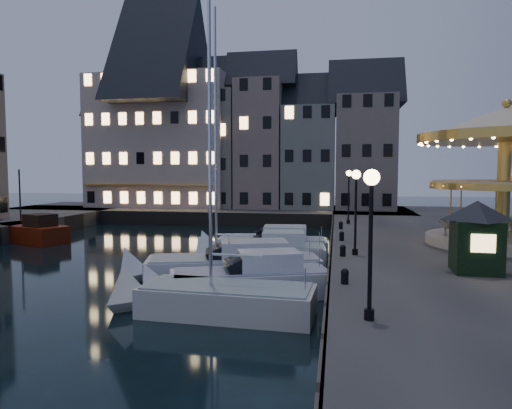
% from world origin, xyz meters
% --- Properties ---
extents(ground, '(160.00, 160.00, 0.00)m').
position_xyz_m(ground, '(0.00, 0.00, 0.00)').
color(ground, black).
rests_on(ground, ground).
extents(quay_east, '(16.00, 56.00, 1.30)m').
position_xyz_m(quay_east, '(14.00, 6.00, 0.65)').
color(quay_east, '#474442').
rests_on(quay_east, ground).
extents(quay_north, '(44.00, 12.00, 1.30)m').
position_xyz_m(quay_north, '(-8.00, 28.00, 0.65)').
color(quay_north, '#474442').
rests_on(quay_north, ground).
extents(quaywall_e, '(0.15, 44.00, 1.30)m').
position_xyz_m(quaywall_e, '(6.00, 6.00, 0.65)').
color(quaywall_e, '#47423A').
rests_on(quaywall_e, ground).
extents(quaywall_n, '(48.00, 0.15, 1.30)m').
position_xyz_m(quaywall_n, '(-6.00, 22.00, 0.65)').
color(quaywall_n, '#47423A').
rests_on(quaywall_n, ground).
extents(streetlamp_a, '(0.44, 0.44, 4.17)m').
position_xyz_m(streetlamp_a, '(7.20, -9.00, 4.02)').
color(streetlamp_a, black).
rests_on(streetlamp_a, quay_east).
extents(streetlamp_b, '(0.44, 0.44, 4.17)m').
position_xyz_m(streetlamp_b, '(7.20, 1.00, 4.02)').
color(streetlamp_b, black).
rests_on(streetlamp_b, quay_east).
extents(streetlamp_c, '(0.44, 0.44, 4.17)m').
position_xyz_m(streetlamp_c, '(7.20, 14.50, 4.02)').
color(streetlamp_c, black).
rests_on(streetlamp_c, quay_east).
extents(bollard_a, '(0.30, 0.30, 0.57)m').
position_xyz_m(bollard_a, '(6.60, -5.00, 1.60)').
color(bollard_a, black).
rests_on(bollard_a, quay_east).
extents(bollard_b, '(0.30, 0.30, 0.57)m').
position_xyz_m(bollard_b, '(6.60, 0.50, 1.60)').
color(bollard_b, black).
rests_on(bollard_b, quay_east).
extents(bollard_c, '(0.30, 0.30, 0.57)m').
position_xyz_m(bollard_c, '(6.60, 5.50, 1.60)').
color(bollard_c, black).
rests_on(bollard_c, quay_east).
extents(bollard_d, '(0.30, 0.30, 0.57)m').
position_xyz_m(bollard_d, '(6.60, 11.00, 1.60)').
color(bollard_d, black).
rests_on(bollard_d, quay_east).
extents(townhouse_na, '(5.50, 8.00, 12.80)m').
position_xyz_m(townhouse_na, '(-19.50, 30.00, 7.78)').
color(townhouse_na, gray).
rests_on(townhouse_na, quay_north).
extents(townhouse_nb, '(6.16, 8.00, 13.80)m').
position_xyz_m(townhouse_nb, '(-14.05, 30.00, 8.28)').
color(townhouse_nb, gray).
rests_on(townhouse_nb, quay_north).
extents(townhouse_nc, '(6.82, 8.00, 14.80)m').
position_xyz_m(townhouse_nc, '(-8.00, 30.00, 8.78)').
color(townhouse_nc, slate).
rests_on(townhouse_nc, quay_north).
extents(townhouse_nd, '(5.50, 8.00, 15.80)m').
position_xyz_m(townhouse_nd, '(-2.25, 30.00, 9.28)').
color(townhouse_nd, gray).
rests_on(townhouse_nd, quay_north).
extents(townhouse_ne, '(6.16, 8.00, 12.80)m').
position_xyz_m(townhouse_ne, '(3.20, 30.00, 7.78)').
color(townhouse_ne, gray).
rests_on(townhouse_ne, quay_north).
extents(townhouse_nf, '(6.82, 8.00, 13.80)m').
position_xyz_m(townhouse_nf, '(9.25, 30.00, 8.28)').
color(townhouse_nf, gray).
rests_on(townhouse_nf, quay_north).
extents(hotel_corner, '(17.60, 9.00, 16.80)m').
position_xyz_m(hotel_corner, '(-14.00, 30.00, 9.78)').
color(hotel_corner, beige).
rests_on(hotel_corner, quay_north).
extents(motorboat_a, '(7.58, 2.85, 12.63)m').
position_xyz_m(motorboat_a, '(1.71, -5.40, 0.54)').
color(motorboat_a, beige).
rests_on(motorboat_a, ground).
extents(motorboat_b, '(7.86, 4.69, 2.15)m').
position_xyz_m(motorboat_b, '(2.27, -2.83, 0.64)').
color(motorboat_b, silver).
rests_on(motorboat_b, ground).
extents(motorboat_c, '(9.62, 4.83, 12.81)m').
position_xyz_m(motorboat_c, '(0.86, 0.09, 0.68)').
color(motorboat_c, silver).
rests_on(motorboat_c, ground).
extents(motorboat_d, '(7.40, 3.09, 2.15)m').
position_xyz_m(motorboat_d, '(2.12, 4.04, 0.64)').
color(motorboat_d, silver).
rests_on(motorboat_d, ground).
extents(motorboat_e, '(8.10, 2.94, 2.15)m').
position_xyz_m(motorboat_e, '(1.83, 6.76, 0.64)').
color(motorboat_e, silver).
rests_on(motorboat_e, ground).
extents(red_fishing_boat, '(7.24, 4.71, 5.75)m').
position_xyz_m(red_fishing_boat, '(-16.85, 9.38, 0.69)').
color(red_fishing_boat, '#681A08').
rests_on(red_fishing_boat, ground).
extents(carousel, '(9.20, 9.20, 8.05)m').
position_xyz_m(carousel, '(15.37, 5.44, 6.60)').
color(carousel, beige).
rests_on(carousel, quay_east).
extents(ticket_kiosk, '(2.84, 2.84, 3.32)m').
position_xyz_m(ticket_kiosk, '(11.88, -2.13, 3.27)').
color(ticket_kiosk, black).
rests_on(ticket_kiosk, quay_east).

